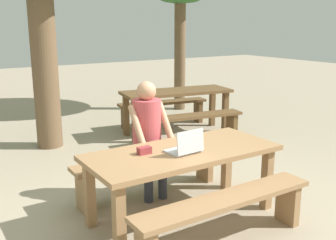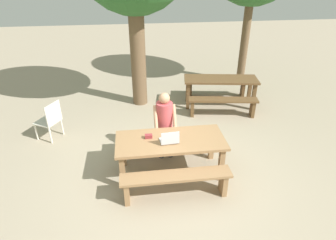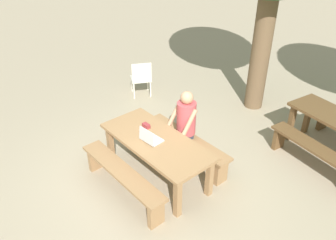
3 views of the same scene
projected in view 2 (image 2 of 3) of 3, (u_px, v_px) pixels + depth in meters
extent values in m
plane|color=tan|center=(170.00, 171.00, 5.29)|extent=(30.00, 30.00, 0.00)
cube|color=#9E754C|center=(170.00, 141.00, 4.96)|extent=(1.90, 0.84, 0.05)
cube|color=#9E754C|center=(123.00, 172.00, 4.76)|extent=(0.09, 0.09, 0.65)
cube|color=#9E754C|center=(221.00, 164.00, 4.95)|extent=(0.09, 0.09, 0.65)
cube|color=#9E754C|center=(123.00, 151.00, 5.31)|extent=(0.09, 0.09, 0.65)
cube|color=#9E754C|center=(212.00, 144.00, 5.51)|extent=(0.09, 0.09, 0.65)
cube|color=#9E754C|center=(176.00, 176.00, 4.51)|extent=(1.78, 0.30, 0.05)
cube|color=#9E754C|center=(127.00, 191.00, 4.53)|extent=(0.08, 0.24, 0.41)
cube|color=#9E754C|center=(223.00, 183.00, 4.71)|extent=(0.08, 0.24, 0.41)
cube|color=#9E754C|center=(166.00, 133.00, 5.65)|extent=(1.78, 0.30, 0.05)
cube|color=#9E754C|center=(126.00, 146.00, 5.67)|extent=(0.08, 0.24, 0.41)
cube|color=#9E754C|center=(204.00, 140.00, 5.85)|extent=(0.08, 0.24, 0.41)
cube|color=silver|center=(169.00, 140.00, 4.91)|extent=(0.33, 0.24, 0.02)
cube|color=silver|center=(170.00, 138.00, 4.75)|extent=(0.31, 0.05, 0.22)
cube|color=black|center=(170.00, 138.00, 4.75)|extent=(0.29, 0.04, 0.20)
cube|color=#993338|center=(149.00, 136.00, 4.98)|extent=(0.13, 0.07, 0.07)
cylinder|color=#333847|center=(161.00, 147.00, 5.58)|extent=(0.10, 0.10, 0.46)
cylinder|color=#333847|center=(170.00, 147.00, 5.60)|extent=(0.10, 0.10, 0.46)
cube|color=#333847|center=(165.00, 133.00, 5.54)|extent=(0.28, 0.28, 0.12)
cylinder|color=#C64C51|center=(164.00, 116.00, 5.46)|extent=(0.31, 0.31, 0.56)
cylinder|color=tan|center=(156.00, 117.00, 5.34)|extent=(0.07, 0.32, 0.41)
cylinder|color=tan|center=(174.00, 116.00, 5.38)|extent=(0.07, 0.32, 0.41)
sphere|color=tan|center=(164.00, 98.00, 5.28)|extent=(0.21, 0.21, 0.21)
cube|color=silver|center=(48.00, 121.00, 6.16)|extent=(0.60, 0.60, 0.02)
cube|color=silver|center=(53.00, 113.00, 5.98)|extent=(0.23, 0.40, 0.45)
cylinder|color=silver|center=(49.00, 124.00, 6.47)|extent=(0.04, 0.04, 0.38)
cylinder|color=silver|center=(36.00, 132.00, 6.16)|extent=(0.04, 0.04, 0.38)
cylinder|color=silver|center=(62.00, 127.00, 6.35)|extent=(0.04, 0.04, 0.38)
cylinder|color=silver|center=(50.00, 135.00, 6.04)|extent=(0.04, 0.04, 0.38)
cube|color=brown|center=(221.00, 79.00, 7.41)|extent=(1.97, 0.96, 0.05)
cube|color=brown|center=(188.00, 96.00, 7.42)|extent=(0.10, 0.10, 0.72)
cube|color=brown|center=(254.00, 97.00, 7.37)|extent=(0.10, 0.10, 0.72)
cube|color=brown|center=(188.00, 89.00, 7.82)|extent=(0.10, 0.10, 0.72)
cube|color=brown|center=(250.00, 90.00, 7.78)|extent=(0.10, 0.10, 0.72)
cube|color=brown|center=(223.00, 100.00, 7.02)|extent=(1.73, 0.57, 0.05)
cube|color=brown|center=(192.00, 108.00, 7.15)|extent=(0.12, 0.25, 0.42)
cube|color=brown|center=(252.00, 109.00, 7.12)|extent=(0.12, 0.25, 0.42)
cube|color=brown|center=(217.00, 82.00, 8.10)|extent=(1.73, 0.57, 0.05)
cube|color=brown|center=(190.00, 89.00, 8.23)|extent=(0.12, 0.25, 0.42)
cube|color=brown|center=(243.00, 90.00, 8.19)|extent=(0.12, 0.25, 0.42)
cylinder|color=brown|center=(245.00, 38.00, 8.70)|extent=(0.25, 0.25, 2.80)
cylinder|color=brown|center=(138.00, 52.00, 7.25)|extent=(0.39, 0.39, 2.82)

